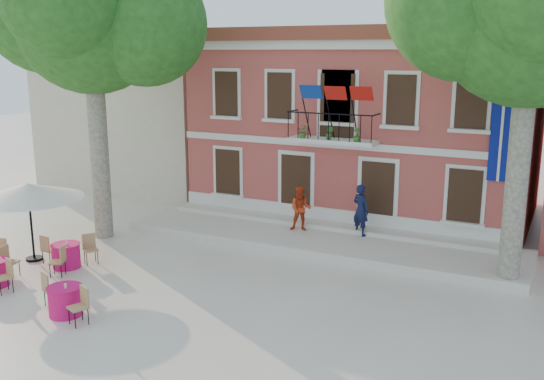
% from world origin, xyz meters
% --- Properties ---
extents(ground, '(90.00, 90.00, 0.00)m').
position_xyz_m(ground, '(0.00, 0.00, 0.00)').
color(ground, beige).
rests_on(ground, ground).
extents(main_building, '(13.50, 9.59, 7.50)m').
position_xyz_m(main_building, '(2.00, 9.99, 3.78)').
color(main_building, '#B34044').
rests_on(main_building, ground).
extents(neighbor_west, '(9.40, 9.40, 6.40)m').
position_xyz_m(neighbor_west, '(-9.50, 11.00, 3.22)').
color(neighbor_west, beige).
rests_on(neighbor_west, ground).
extents(terrace, '(14.00, 3.40, 0.30)m').
position_xyz_m(terrace, '(2.00, 4.40, 0.15)').
color(terrace, silver).
rests_on(terrace, ground).
extents(plane_tree_west, '(5.33, 5.33, 10.48)m').
position_xyz_m(plane_tree_west, '(-5.35, 1.72, 7.73)').
color(plane_tree_west, '#A59E84').
rests_on(plane_tree_west, ground).
extents(plane_tree_east, '(5.30, 5.30, 10.40)m').
position_xyz_m(plane_tree_east, '(8.38, 3.16, 7.68)').
color(plane_tree_east, '#A59E84').
rests_on(plane_tree_east, ground).
extents(patio_umbrella, '(3.42, 3.42, 2.54)m').
position_xyz_m(patio_umbrella, '(-5.60, -1.31, 2.28)').
color(patio_umbrella, black).
rests_on(patio_umbrella, ground).
extents(pedestrian_navy, '(0.79, 0.67, 1.83)m').
position_xyz_m(pedestrian_navy, '(3.28, 5.12, 1.21)').
color(pedestrian_navy, '#0F1634').
rests_on(pedestrian_navy, terrace).
extents(pedestrian_orange, '(0.93, 0.81, 1.61)m').
position_xyz_m(pedestrian_orange, '(1.17, 4.71, 1.11)').
color(pedestrian_orange, red).
rests_on(pedestrian_orange, terrace).
extents(cafe_table_1, '(1.94, 1.08, 0.95)m').
position_xyz_m(cafe_table_1, '(-1.53, -3.99, 0.42)').
color(cafe_table_1, '#D71461').
rests_on(cafe_table_1, ground).
extents(cafe_table_3, '(1.70, 1.87, 0.95)m').
position_xyz_m(cafe_table_3, '(-4.12, -1.36, 0.43)').
color(cafe_table_3, '#D71461').
rests_on(cafe_table_3, ground).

